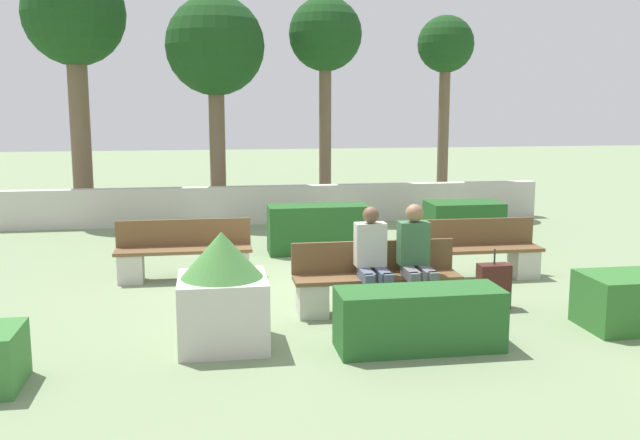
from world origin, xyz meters
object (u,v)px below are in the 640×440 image
object	(u,v)px
person_seated_man	(372,256)
planter_corner_left	(222,291)
person_seated_woman	(416,254)
tree_rightmost	(446,53)
bench_front	(376,285)
tree_leftmost	(74,22)
tree_center_left	(215,49)
bench_right_side	(184,257)
bench_left_side	(477,256)
tree_center_right	(325,40)
suitcase	(493,286)

from	to	relation	value
person_seated_man	planter_corner_left	world-z (taller)	person_seated_man
person_seated_woman	tree_rightmost	world-z (taller)	tree_rightmost
bench_front	tree_leftmost	size ratio (longest dim) A/B	0.37
person_seated_woman	tree_center_left	size ratio (longest dim) A/B	0.28
tree_leftmost	tree_center_left	xyz separation A→B (m)	(3.01, -0.54, -0.59)
bench_right_side	bench_left_side	bearing A→B (deg)	1.01
tree_center_left	tree_rightmost	xyz separation A→B (m)	(5.22, -0.08, -0.03)
tree_center_right	tree_center_left	bearing A→B (deg)	-176.59
bench_right_side	person_seated_woman	size ratio (longest dim) A/B	1.46
person_seated_woman	tree_rightmost	bearing A→B (deg)	69.04
bench_right_side	planter_corner_left	size ratio (longest dim) A/B	1.59
bench_front	tree_center_right	xyz separation A→B (m)	(0.65, 7.76, 3.64)
bench_left_side	tree_center_right	bearing A→B (deg)	105.07
tree_center_left	bench_left_side	bearing A→B (deg)	-58.98
bench_front	bench_right_side	world-z (taller)	same
person_seated_man	person_seated_woman	size ratio (longest dim) A/B	0.99
person_seated_man	suitcase	size ratio (longest dim) A/B	1.74
bench_left_side	bench_right_side	bearing A→B (deg)	175.58
planter_corner_left	tree_rightmost	world-z (taller)	tree_rightmost
bench_left_side	tree_leftmost	distance (m)	10.30
bench_front	tree_leftmost	world-z (taller)	tree_leftmost
person_seated_woman	suitcase	xyz separation A→B (m)	(1.06, 0.07, -0.48)
bench_right_side	suitcase	bearing A→B (deg)	-19.22
person_seated_woman	tree_center_left	bearing A→B (deg)	106.36
bench_left_side	tree_rightmost	xyz separation A→B (m)	(1.51, 6.09, 3.38)
bench_left_side	tree_center_left	size ratio (longest dim) A/B	0.39
tree_leftmost	suitcase	bearing A→B (deg)	-52.35
person_seated_woman	planter_corner_left	world-z (taller)	person_seated_woman
suitcase	tree_leftmost	bearing A→B (deg)	127.65
bench_left_side	planter_corner_left	xyz separation A→B (m)	(-3.84, -2.42, 0.27)
planter_corner_left	tree_center_left	size ratio (longest dim) A/B	0.26
suitcase	tree_center_right	bearing A→B (deg)	96.36
tree_center_left	tree_center_right	distance (m)	2.48
tree_center_left	planter_corner_left	bearing A→B (deg)	-90.87
person_seated_man	planter_corner_left	bearing A→B (deg)	-155.84
person_seated_man	suitcase	xyz separation A→B (m)	(1.61, 0.07, -0.46)
bench_left_side	person_seated_man	world-z (taller)	person_seated_man
person_seated_man	tree_rightmost	xyz separation A→B (m)	(3.50, 7.68, 2.97)
person_seated_man	tree_center_left	size ratio (longest dim) A/B	0.28
tree_rightmost	tree_leftmost	bearing A→B (deg)	175.70
bench_left_side	person_seated_woman	distance (m)	2.18
tree_leftmost	tree_center_right	distance (m)	5.50
tree_leftmost	person_seated_man	bearing A→B (deg)	-60.29
tree_center_right	tree_rightmost	xyz separation A→B (m)	(2.75, -0.23, -0.27)
planter_corner_left	tree_leftmost	bearing A→B (deg)	107.52
person_seated_woman	tree_center_right	xyz separation A→B (m)	(0.19, 7.90, 3.22)
suitcase	person_seated_woman	bearing A→B (deg)	-176.43
bench_left_side	person_seated_woman	world-z (taller)	person_seated_woman
planter_corner_left	tree_rightmost	bearing A→B (deg)	57.86
person_seated_woman	suitcase	size ratio (longest dim) A/B	1.77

